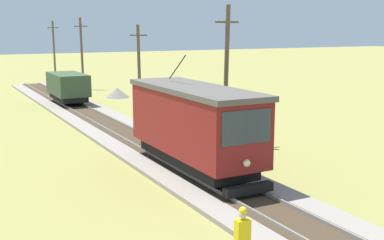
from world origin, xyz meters
name	(u,v)px	position (x,y,z in m)	size (l,w,h in m)	color
red_tram	(194,124)	(0.00, 21.59, 2.19)	(2.60, 8.54, 4.79)	maroon
freight_car	(68,87)	(0.00, 43.49, 1.56)	(2.40, 5.20, 2.31)	#384C33
utility_pole_mid	(226,74)	(4.12, 25.69, 3.83)	(1.40, 0.50, 7.46)	brown
utility_pole_far	(139,67)	(4.12, 38.15, 3.35)	(1.40, 0.47, 6.52)	brown
utility_pole_distant	(82,53)	(4.12, 53.89, 3.76)	(1.40, 0.55, 7.32)	brown
utility_pole_horizon	(54,49)	(4.12, 66.60, 3.67)	(1.40, 0.41, 7.15)	brown
gravel_pile	(117,93)	(5.16, 46.23, 0.45)	(2.23, 2.23, 0.89)	gray
track_worker	(242,236)	(-3.10, 13.12, 0.98)	(0.39, 0.25, 1.78)	black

